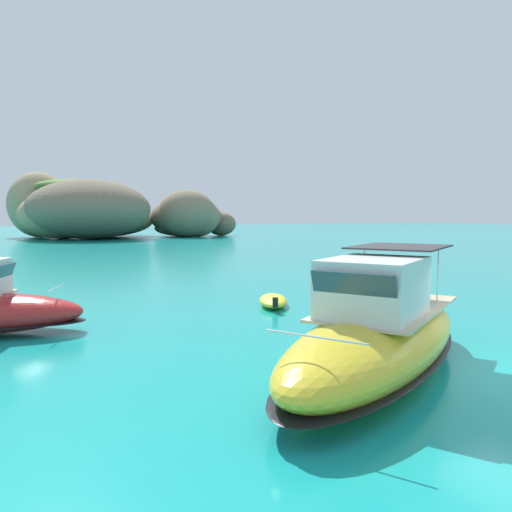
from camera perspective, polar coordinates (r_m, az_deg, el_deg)
ground_plane at (r=12.64m, az=27.54°, el=-12.41°), size 400.00×400.00×0.00m
islet_large at (r=85.93m, az=-20.08°, el=5.01°), size 29.00×30.98×11.31m
islet_small at (r=88.76m, az=-7.90°, el=4.56°), size 19.10×18.90×8.36m
motorboat_yellow at (r=11.55m, az=14.29°, el=-8.95°), size 9.21×7.06×2.85m
dinghy_tender at (r=19.51m, az=2.04°, el=-5.28°), size 2.11×2.82×0.58m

